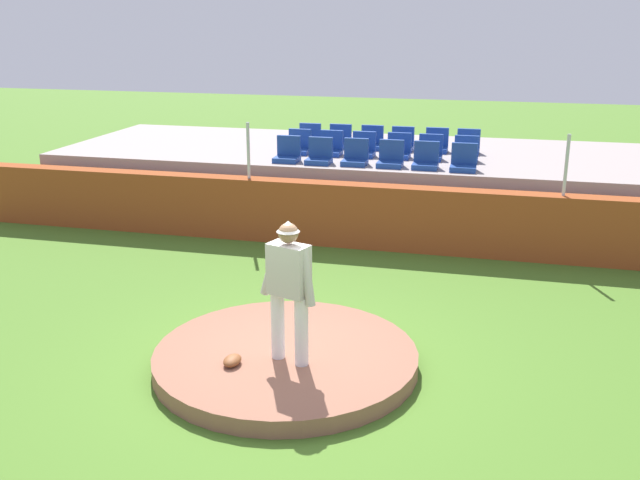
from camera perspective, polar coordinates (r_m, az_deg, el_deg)
The scene contains 27 objects.
ground_plane at distance 9.14m, azimuth -2.69°, elevation -9.87°, with size 60.00×60.00×0.00m, color #477224.
pitchers_mound at distance 9.10m, azimuth -2.70°, elevation -9.28°, with size 3.26×3.26×0.21m, color #8E5C46.
pitcher at distance 8.41m, azimuth -2.46°, elevation -3.28°, with size 0.76×0.40×1.74m.
baseball at distance 9.58m, azimuth -3.35°, elevation -6.93°, with size 0.07×0.07×0.07m, color white.
fielding_glove at distance 8.75m, azimuth -6.90°, elevation -9.37°, with size 0.30×0.20×0.11m, color brown.
brick_barrier at distance 13.49m, azimuth 3.34°, elevation 1.91°, with size 16.09×0.40×1.19m, color #94411C.
fence_post_left at distance 13.80m, azimuth -5.65°, elevation 7.00°, with size 0.06×0.06×1.06m, color silver.
fence_post_right at distance 13.07m, azimuth 18.78°, elevation 5.59°, with size 0.06×0.06×1.06m, color silver.
bleacher_platform at distance 16.03m, azimuth 5.14°, elevation 4.66°, with size 14.02×4.48×1.36m, color gray.
stadium_chair_0 at distance 14.61m, azimuth -2.56°, elevation 6.81°, with size 0.48×0.44×0.50m.
stadium_chair_1 at distance 14.40m, azimuth -0.04°, elevation 6.67°, with size 0.48×0.44×0.50m.
stadium_chair_2 at distance 14.29m, azimuth 2.79°, elevation 6.56°, with size 0.48×0.44×0.50m.
stadium_chair_3 at distance 14.17m, azimuth 5.57°, elevation 6.41°, with size 0.48×0.44×0.50m.
stadium_chair_4 at distance 14.08m, azimuth 8.30°, elevation 6.24°, with size 0.48×0.44×0.50m.
stadium_chair_5 at distance 14.00m, azimuth 11.21°, elevation 6.03°, with size 0.48×0.44×0.50m.
stadium_chair_6 at distance 15.46m, azimuth -1.67°, elevation 7.40°, with size 0.48×0.44×0.50m.
stadium_chair_7 at distance 15.28m, azimuth 0.84°, elevation 7.28°, with size 0.48×0.44×0.50m.
stadium_chair_8 at distance 15.15m, azimuth 3.42°, elevation 7.17°, with size 0.48×0.44×0.50m.
stadium_chair_9 at distance 15.05m, azimuth 6.18°, elevation 7.03°, with size 0.48×0.44×0.50m.
stadium_chair_10 at distance 14.95m, azimuth 8.65°, elevation 6.87°, with size 0.48×0.44×0.50m.
stadium_chair_11 at distance 14.88m, azimuth 11.39°, elevation 6.68°, with size 0.48×0.44×0.50m.
stadium_chair_12 at distance 16.27m, azimuth -0.86°, elevation 7.91°, with size 0.48×0.44×0.50m.
stadium_chair_13 at distance 16.15m, azimuth 1.56°, elevation 7.83°, with size 0.48×0.44×0.50m.
stadium_chair_14 at distance 16.02m, azimuth 4.07°, elevation 7.72°, with size 0.48×0.44×0.50m.
stadium_chair_15 at distance 15.89m, azimuth 6.47°, elevation 7.57°, with size 0.48×0.44×0.50m.
stadium_chair_16 at distance 15.83m, azimuth 9.14°, elevation 7.42°, with size 0.48×0.44×0.50m.
stadium_chair_17 at distance 15.78m, azimuth 11.55°, elevation 7.26°, with size 0.48×0.44×0.50m.
Camera 1 is at (2.37, -7.78, 4.18)m, focal length 40.74 mm.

